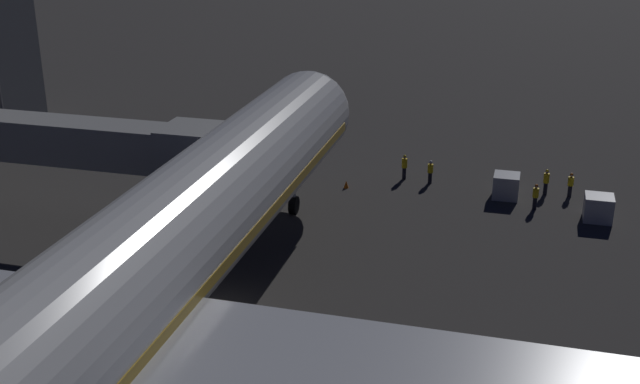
{
  "coord_description": "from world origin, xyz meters",
  "views": [
    {
      "loc": [
        -14.4,
        32.81,
        20.26
      ],
      "look_at": [
        -3.0,
        -8.95,
        3.5
      ],
      "focal_mm": 44.93,
      "sensor_mm": 36.0,
      "label": 1
    }
  ],
  "objects_px": {
    "baggage_container_far_row": "(598,208)",
    "ground_crew_by_tug": "(546,181)",
    "airliner_at_gate": "(64,346)",
    "ground_crew_near_nose_gear": "(571,184)",
    "ground_crew_by_belt_loader": "(430,171)",
    "ground_crew_under_port_wing": "(536,196)",
    "baggage_container_near_belt": "(506,186)",
    "ground_crew_walking_aft": "(404,166)",
    "jet_bridge": "(66,141)",
    "traffic_cone_nose_port": "(346,184)",
    "traffic_cone_nose_starboard": "(287,179)"
  },
  "relations": [
    {
      "from": "ground_crew_walking_aft",
      "to": "ground_crew_near_nose_gear",
      "type": "bearing_deg",
      "value": 177.57
    },
    {
      "from": "airliner_at_gate",
      "to": "ground_crew_by_tug",
      "type": "xyz_separation_m",
      "value": [
        -15.85,
        -34.05,
        -4.75
      ]
    },
    {
      "from": "ground_crew_by_tug",
      "to": "traffic_cone_nose_port",
      "type": "bearing_deg",
      "value": 9.77
    },
    {
      "from": "ground_crew_walking_aft",
      "to": "ground_crew_under_port_wing",
      "type": "bearing_deg",
      "value": 159.65
    },
    {
      "from": "baggage_container_near_belt",
      "to": "ground_crew_by_tug",
      "type": "height_order",
      "value": "ground_crew_by_tug"
    },
    {
      "from": "baggage_container_far_row",
      "to": "traffic_cone_nose_port",
      "type": "height_order",
      "value": "baggage_container_far_row"
    },
    {
      "from": "jet_bridge",
      "to": "ground_crew_by_belt_loader",
      "type": "bearing_deg",
      "value": -144.31
    },
    {
      "from": "airliner_at_gate",
      "to": "baggage_container_far_row",
      "type": "xyz_separation_m",
      "value": [
        -19.14,
        -30.33,
        -4.95
      ]
    },
    {
      "from": "baggage_container_far_row",
      "to": "ground_crew_near_nose_gear",
      "type": "distance_m",
      "value": 4.1
    },
    {
      "from": "airliner_at_gate",
      "to": "traffic_cone_nose_port",
      "type": "height_order",
      "value": "airliner_at_gate"
    },
    {
      "from": "ground_crew_under_port_wing",
      "to": "traffic_cone_nose_port",
      "type": "xyz_separation_m",
      "value": [
        13.0,
        -0.59,
        -0.71
      ]
    },
    {
      "from": "airliner_at_gate",
      "to": "jet_bridge",
      "type": "bearing_deg",
      "value": -58.51
    },
    {
      "from": "airliner_at_gate",
      "to": "baggage_container_far_row",
      "type": "bearing_deg",
      "value": -122.26
    },
    {
      "from": "baggage_container_near_belt",
      "to": "traffic_cone_nose_port",
      "type": "relative_size",
      "value": 3.25
    },
    {
      "from": "ground_crew_by_tug",
      "to": "ground_crew_by_belt_loader",
      "type": "bearing_deg",
      "value": -1.08
    },
    {
      "from": "ground_crew_walking_aft",
      "to": "jet_bridge",
      "type": "bearing_deg",
      "value": 39.23
    },
    {
      "from": "ground_crew_by_belt_loader",
      "to": "ground_crew_under_port_wing",
      "type": "relative_size",
      "value": 0.97
    },
    {
      "from": "ground_crew_by_belt_loader",
      "to": "traffic_cone_nose_port",
      "type": "distance_m",
      "value": 6.18
    },
    {
      "from": "ground_crew_near_nose_gear",
      "to": "traffic_cone_nose_port",
      "type": "height_order",
      "value": "ground_crew_near_nose_gear"
    },
    {
      "from": "ground_crew_by_belt_loader",
      "to": "ground_crew_walking_aft",
      "type": "xyz_separation_m",
      "value": [
        1.94,
        -0.37,
        0.08
      ]
    },
    {
      "from": "baggage_container_near_belt",
      "to": "ground_crew_by_tug",
      "type": "distance_m",
      "value": 2.91
    },
    {
      "from": "ground_crew_walking_aft",
      "to": "traffic_cone_nose_port",
      "type": "height_order",
      "value": "ground_crew_walking_aft"
    },
    {
      "from": "ground_crew_near_nose_gear",
      "to": "traffic_cone_nose_port",
      "type": "bearing_deg",
      "value": 8.84
    },
    {
      "from": "baggage_container_far_row",
      "to": "ground_crew_by_tug",
      "type": "height_order",
      "value": "ground_crew_by_tug"
    },
    {
      "from": "baggage_container_near_belt",
      "to": "traffic_cone_nose_port",
      "type": "bearing_deg",
      "value": 5.92
    },
    {
      "from": "ground_crew_under_port_wing",
      "to": "airliner_at_gate",
      "type": "bearing_deg",
      "value": 63.96
    },
    {
      "from": "jet_bridge",
      "to": "ground_crew_by_tug",
      "type": "relative_size",
      "value": 12.25
    },
    {
      "from": "ground_crew_near_nose_gear",
      "to": "ground_crew_under_port_wing",
      "type": "relative_size",
      "value": 0.98
    },
    {
      "from": "ground_crew_near_nose_gear",
      "to": "traffic_cone_nose_starboard",
      "type": "relative_size",
      "value": 3.16
    },
    {
      "from": "baggage_container_near_belt",
      "to": "traffic_cone_nose_port",
      "type": "xyz_separation_m",
      "value": [
        11.02,
        1.14,
        -0.55
      ]
    },
    {
      "from": "ground_crew_by_belt_loader",
      "to": "ground_crew_walking_aft",
      "type": "bearing_deg",
      "value": -10.74
    },
    {
      "from": "airliner_at_gate",
      "to": "ground_crew_by_belt_loader",
      "type": "bearing_deg",
      "value": -102.86
    },
    {
      "from": "ground_crew_near_nose_gear",
      "to": "ground_crew_under_port_wing",
      "type": "xyz_separation_m",
      "value": [
        2.28,
        2.97,
        0.02
      ]
    },
    {
      "from": "ground_crew_under_port_wing",
      "to": "ground_crew_walking_aft",
      "type": "xyz_separation_m",
      "value": [
        9.34,
        -3.46,
        0.05
      ]
    },
    {
      "from": "traffic_cone_nose_port",
      "to": "airliner_at_gate",
      "type": "bearing_deg",
      "value": 86.03
    },
    {
      "from": "jet_bridge",
      "to": "ground_crew_under_port_wing",
      "type": "bearing_deg",
      "value": -157.64
    },
    {
      "from": "traffic_cone_nose_port",
      "to": "ground_crew_near_nose_gear",
      "type": "bearing_deg",
      "value": -171.16
    },
    {
      "from": "ground_crew_by_belt_loader",
      "to": "baggage_container_near_belt",
      "type": "bearing_deg",
      "value": 165.89
    },
    {
      "from": "baggage_container_near_belt",
      "to": "ground_crew_under_port_wing",
      "type": "distance_m",
      "value": 2.64
    },
    {
      "from": "ground_crew_by_tug",
      "to": "ground_crew_under_port_wing",
      "type": "bearing_deg",
      "value": 77.53
    },
    {
      "from": "ground_crew_by_belt_loader",
      "to": "traffic_cone_nose_starboard",
      "type": "distance_m",
      "value": 10.34
    },
    {
      "from": "ground_crew_by_belt_loader",
      "to": "baggage_container_far_row",
      "type": "bearing_deg",
      "value": 161.12
    },
    {
      "from": "airliner_at_gate",
      "to": "baggage_container_near_belt",
      "type": "relative_size",
      "value": 36.94
    },
    {
      "from": "airliner_at_gate",
      "to": "ground_crew_near_nose_gear",
      "type": "bearing_deg",
      "value": -117.16
    },
    {
      "from": "jet_bridge",
      "to": "ground_crew_under_port_wing",
      "type": "height_order",
      "value": "jet_bridge"
    },
    {
      "from": "ground_crew_near_nose_gear",
      "to": "ground_crew_by_tug",
      "type": "bearing_deg",
      "value": 0.94
    },
    {
      "from": "ground_crew_by_belt_loader",
      "to": "ground_crew_under_port_wing",
      "type": "height_order",
      "value": "ground_crew_under_port_wing"
    },
    {
      "from": "jet_bridge",
      "to": "traffic_cone_nose_starboard",
      "type": "height_order",
      "value": "jet_bridge"
    },
    {
      "from": "baggage_container_near_belt",
      "to": "ground_crew_near_nose_gear",
      "type": "xyz_separation_m",
      "value": [
        -4.27,
        -1.24,
        0.13
      ]
    },
    {
      "from": "ground_crew_under_port_wing",
      "to": "ground_crew_by_tug",
      "type": "distance_m",
      "value": 3.01
    }
  ]
}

